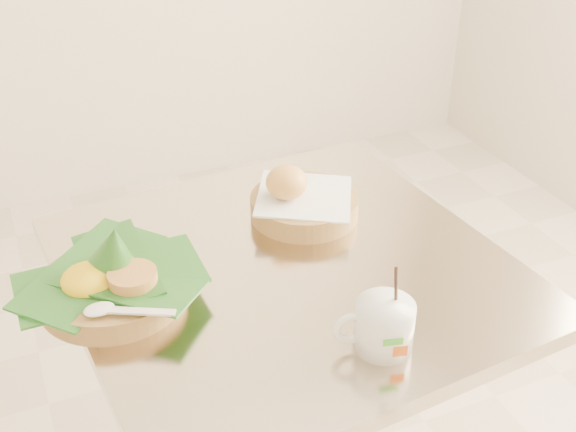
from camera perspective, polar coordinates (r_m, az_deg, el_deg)
name	(u,v)px	position (r m, az deg, el deg)	size (l,w,h in m)	color
cafe_table	(287,362)	(1.35, -0.05, -11.48)	(0.76, 0.76, 0.75)	gray
rice_basket	(111,279)	(1.14, -13.82, -4.88)	(0.28, 0.28, 0.14)	#9F7D44
bread_basket	(301,201)	(1.32, 1.06, 1.16)	(0.23, 0.23, 0.10)	#9F7D44
coffee_mug	(383,325)	(1.03, 7.48, -8.51)	(0.12, 0.09, 0.15)	white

